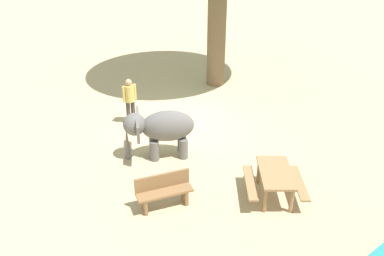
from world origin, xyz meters
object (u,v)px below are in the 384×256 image
(person_handler, at_px, (130,98))
(wooden_bench, at_px, (164,190))
(picnic_table_near, at_px, (275,178))
(elephant, at_px, (160,128))

(person_handler, bearing_deg, wooden_bench, -16.07)
(picnic_table_near, bearing_deg, elephant, -122.91)
(elephant, xyz_separation_m, picnic_table_near, (-1.17, 3.45, -0.35))
(wooden_bench, height_order, picnic_table_near, wooden_bench)
(person_handler, distance_m, picnic_table_near, 5.94)
(elephant, relative_size, person_handler, 1.26)
(person_handler, bearing_deg, picnic_table_near, 11.94)
(wooden_bench, distance_m, picnic_table_near, 2.83)
(elephant, bearing_deg, person_handler, -68.69)
(elephant, xyz_separation_m, person_handler, (-0.38, -2.43, 0.01))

